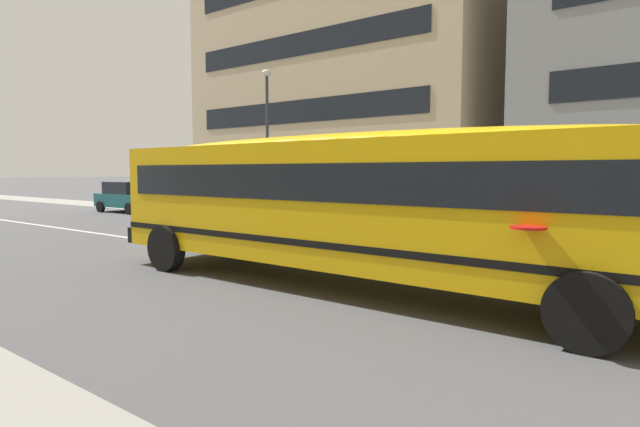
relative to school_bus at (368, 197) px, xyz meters
The scene contains 7 objects.
ground_plane 3.39m from the school_bus, 29.02° to the left, with size 400.00×400.00×0.00m, color #4C4C4F.
sidewalk_far 10.37m from the school_bus, 75.53° to the left, with size 120.00×3.00×0.01m, color gray.
lane_centreline 3.39m from the school_bus, 29.02° to the left, with size 110.00×0.16×0.01m, color silver.
school_bus is the anchor object (origin of this frame).
parked_car_teal_by_entrance 21.34m from the school_bus, 159.69° to the left, with size 3.96×2.00×1.64m.
street_lamp 14.86m from the school_bus, 141.02° to the left, with size 0.44×0.44×6.80m.
apartment_block_far_left 20.98m from the school_bus, 124.46° to the left, with size 16.47×10.12×16.50m.
Camera 1 is at (2.63, -9.48, 2.20)m, focal length 29.00 mm.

